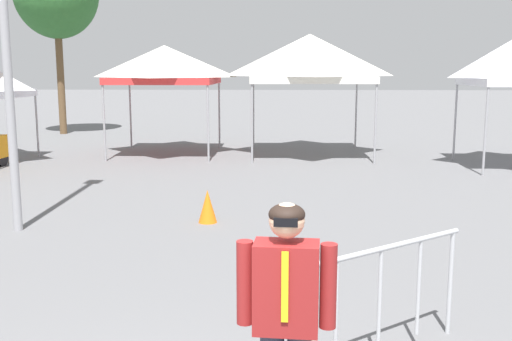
% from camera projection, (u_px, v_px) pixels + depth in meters
% --- Properties ---
extents(canopy_tent_left_of_center, '(3.13, 3.13, 3.29)m').
position_uv_depth(canopy_tent_left_of_center, '(165.00, 65.00, 18.02)').
color(canopy_tent_left_of_center, '#9E9EA3').
rests_on(canopy_tent_left_of_center, ground).
extents(canopy_tent_far_left, '(3.66, 3.66, 3.61)m').
position_uv_depth(canopy_tent_far_left, '(310.00, 58.00, 17.84)').
color(canopy_tent_far_left, '#9E9EA3').
rests_on(canopy_tent_far_left, ground).
extents(person_foreground, '(0.65, 0.28, 1.78)m').
position_uv_depth(person_foreground, '(286.00, 314.00, 3.91)').
color(person_foreground, '#33384C').
rests_on(person_foreground, ground).
extents(crowd_barrier_mid_lot, '(1.70, 1.31, 1.08)m').
position_uv_depth(crowd_barrier_mid_lot, '(380.00, 281.00, 5.32)').
color(crowd_barrier_mid_lot, '#B7BABF').
rests_on(crowd_barrier_mid_lot, ground).
extents(traffic_cone_lot_center, '(0.32, 0.32, 0.57)m').
position_uv_depth(traffic_cone_lot_center, '(208.00, 206.00, 10.26)').
color(traffic_cone_lot_center, orange).
rests_on(traffic_cone_lot_center, ground).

